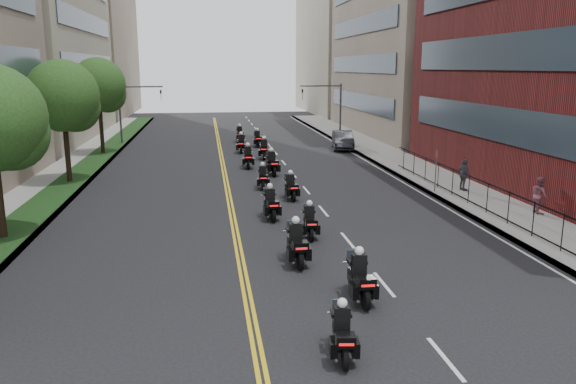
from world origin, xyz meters
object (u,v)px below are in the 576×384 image
at_px(motorcycle_2, 296,245).
at_px(motorcycle_1, 360,280).
at_px(motorcycle_3, 310,223).
at_px(motorcycle_8, 248,158).
at_px(motorcycle_11, 257,139).
at_px(motorcycle_6, 263,178).
at_px(motorcycle_7, 272,164).
at_px(motorcycle_5, 291,188).
at_px(motorcycle_9, 264,150).
at_px(pedestrian_c, 464,175).
at_px(motorcycle_10, 241,144).
at_px(parked_sedan, 343,140).
at_px(motorcycle_0, 342,334).
at_px(pedestrian_b, 539,195).
at_px(motorcycle_4, 270,205).
at_px(motorcycle_12, 240,135).

bearing_deg(motorcycle_2, motorcycle_1, -70.43).
relative_size(motorcycle_3, motorcycle_8, 0.88).
xyz_separation_m(motorcycle_2, motorcycle_11, (1.42, 31.54, -0.02)).
bearing_deg(motorcycle_6, motorcycle_7, 78.85).
height_order(motorcycle_5, motorcycle_11, motorcycle_11).
distance_m(motorcycle_2, motorcycle_7, 17.66).
height_order(motorcycle_6, motorcycle_9, motorcycle_9).
relative_size(motorcycle_3, pedestrian_c, 1.16).
bearing_deg(motorcycle_7, motorcycle_11, 84.44).
xyz_separation_m(motorcycle_3, pedestrian_c, (10.42, 7.22, 0.46)).
xyz_separation_m(motorcycle_10, parked_sedan, (9.08, 0.71, 0.11)).
bearing_deg(pedestrian_c, motorcycle_6, 65.66).
height_order(motorcycle_1, motorcycle_8, motorcycle_8).
relative_size(motorcycle_0, motorcycle_7, 0.82).
bearing_deg(pedestrian_b, motorcycle_6, 60.94).
bearing_deg(motorcycle_3, motorcycle_2, -104.78).
bearing_deg(motorcycle_3, motorcycle_8, 98.48).
xyz_separation_m(motorcycle_11, pedestrian_b, (11.48, -26.47, 0.37)).
xyz_separation_m(motorcycle_7, pedestrian_c, (10.38, -7.19, 0.35)).
bearing_deg(motorcycle_11, parked_sedan, -22.26).
bearing_deg(motorcycle_5, motorcycle_7, 88.64).
distance_m(motorcycle_6, motorcycle_8, 7.26).
bearing_deg(motorcycle_6, motorcycle_5, -65.06).
xyz_separation_m(motorcycle_4, pedestrian_c, (11.74, 3.97, 0.41)).
relative_size(motorcycle_8, motorcycle_10, 1.02).
height_order(motorcycle_1, motorcycle_4, motorcycle_1).
bearing_deg(motorcycle_6, motorcycle_2, -87.68).
bearing_deg(motorcycle_2, motorcycle_7, 84.61).
relative_size(motorcycle_4, parked_sedan, 0.47).
bearing_deg(motorcycle_4, motorcycle_9, 81.48).
xyz_separation_m(motorcycle_4, parked_sedan, (9.03, 22.36, 0.14)).
xyz_separation_m(motorcycle_6, motorcycle_11, (1.33, 18.13, 0.05)).
distance_m(motorcycle_0, motorcycle_7, 24.66).
xyz_separation_m(motorcycle_1, motorcycle_10, (-1.70, 31.77, 0.02)).
xyz_separation_m(motorcycle_8, motorcycle_10, (-0.02, 7.45, -0.01)).
xyz_separation_m(motorcycle_3, motorcycle_8, (-1.35, 17.46, 0.09)).
bearing_deg(motorcycle_4, motorcycle_12, 85.88).
xyz_separation_m(motorcycle_9, pedestrian_b, (11.59, -19.45, 0.33)).
distance_m(motorcycle_0, motorcycle_6, 20.43).
xyz_separation_m(motorcycle_0, motorcycle_8, (-0.31, 27.68, 0.12)).
relative_size(motorcycle_11, pedestrian_c, 1.25).
bearing_deg(motorcycle_8, motorcycle_7, -63.27).
relative_size(motorcycle_2, pedestrian_c, 1.29).
bearing_deg(motorcycle_3, parked_sedan, 77.31).
distance_m(motorcycle_3, motorcycle_4, 3.51).
bearing_deg(motorcycle_7, motorcycle_2, -98.05).
xyz_separation_m(motorcycle_4, motorcycle_7, (1.36, 11.16, 0.06)).
height_order(motorcycle_11, pedestrian_c, pedestrian_c).
xyz_separation_m(motorcycle_0, pedestrian_c, (11.46, 17.44, 0.49)).
distance_m(parked_sedan, pedestrian_b, 24.10).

